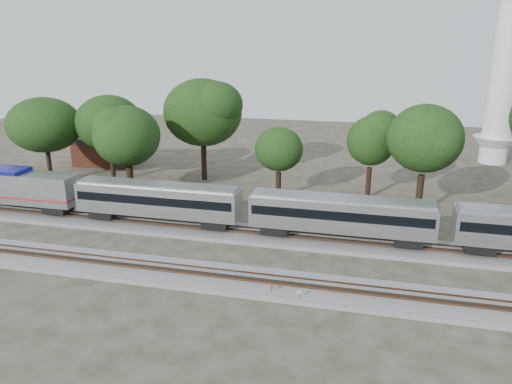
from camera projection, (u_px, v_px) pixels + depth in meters
ground at (248, 262)px, 45.30m from camera, size 160.00×160.00×0.00m
track_far at (263, 235)px, 50.80m from camera, size 160.00×5.00×0.73m
track_near at (235, 280)px, 41.53m from camera, size 160.00×5.00×0.73m
switch_stand_red at (272, 289)px, 39.10m from camera, size 0.31×0.12×0.99m
switch_stand_white at (299, 295)px, 38.19m from camera, size 0.33×0.14×1.07m
switch_lever at (295, 298)px, 38.83m from camera, size 0.50×0.30×0.30m
brick_building at (107, 150)px, 79.43m from camera, size 9.61×7.08×4.42m
tree_0 at (44, 125)px, 67.13m from camera, size 8.30×8.30×11.70m
tree_1 at (109, 123)px, 67.73m from camera, size 8.49×8.49×11.97m
tree_2 at (127, 136)px, 61.03m from camera, size 8.04×8.04×11.33m
tree_3 at (202, 113)px, 68.49m from camera, size 9.70×9.70×13.67m
tree_4 at (279, 149)px, 61.02m from camera, size 6.47×6.47×9.12m
tree_5 at (371, 141)px, 61.11m from camera, size 7.44×7.44×10.48m
tree_6 at (425, 139)px, 54.32m from camera, size 9.09×9.09×12.81m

